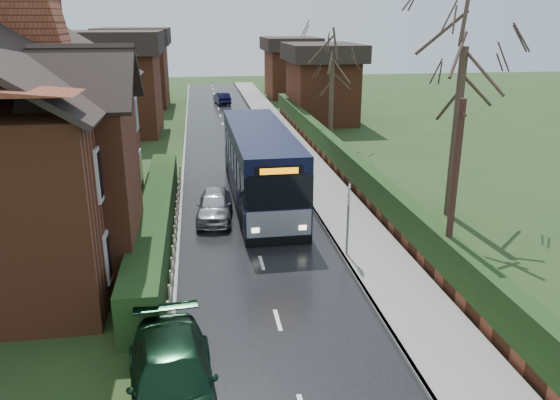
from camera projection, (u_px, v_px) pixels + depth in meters
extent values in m
plane|color=#2B3F1B|center=(269.00, 289.00, 17.98)|extent=(140.00, 140.00, 0.00)
cube|color=black|center=(243.00, 196.00, 27.36)|extent=(6.00, 100.00, 0.02)
cube|color=slate|center=(326.00, 191.00, 27.94)|extent=(2.50, 100.00, 0.14)
cube|color=gray|center=(303.00, 192.00, 27.77)|extent=(0.12, 100.00, 0.14)
cube|color=gray|center=(181.00, 198.00, 26.91)|extent=(0.12, 100.00, 0.10)
cube|color=black|center=(156.00, 220.00, 21.86)|extent=(1.20, 16.00, 1.60)
cube|color=brown|center=(355.00, 186.00, 28.09)|extent=(0.30, 50.00, 0.60)
cube|color=black|center=(356.00, 169.00, 27.80)|extent=(0.60, 50.00, 1.20)
cube|color=brown|center=(13.00, 172.00, 20.44)|extent=(8.00, 14.00, 6.00)
cube|color=brown|center=(97.00, 192.00, 18.13)|extent=(2.50, 4.00, 6.00)
cube|color=brown|center=(46.00, 0.00, 22.37)|extent=(0.90, 1.40, 2.20)
cube|color=silver|center=(109.00, 254.00, 16.77)|extent=(0.08, 1.20, 1.60)
cube|color=black|center=(110.00, 254.00, 16.77)|extent=(0.03, 0.95, 1.35)
cube|color=silver|center=(100.00, 172.00, 15.95)|extent=(0.08, 1.20, 1.60)
cube|color=black|center=(101.00, 172.00, 15.95)|extent=(0.03, 0.95, 1.35)
cube|color=silver|center=(125.00, 211.00, 20.52)|extent=(0.08, 1.20, 1.60)
cube|color=black|center=(125.00, 211.00, 20.53)|extent=(0.03, 0.95, 1.35)
cube|color=silver|center=(118.00, 143.00, 19.70)|extent=(0.08, 1.20, 1.60)
cube|color=black|center=(119.00, 143.00, 19.70)|extent=(0.03, 0.95, 1.35)
cube|color=silver|center=(135.00, 181.00, 24.27)|extent=(0.08, 1.20, 1.60)
cube|color=black|center=(136.00, 181.00, 24.28)|extent=(0.03, 0.95, 1.35)
cube|color=silver|center=(130.00, 123.00, 23.45)|extent=(0.08, 1.20, 1.60)
cube|color=black|center=(131.00, 123.00, 23.46)|extent=(0.03, 0.95, 1.35)
cube|color=silver|center=(140.00, 167.00, 26.62)|extent=(0.08, 1.20, 1.60)
cube|color=black|center=(141.00, 167.00, 26.62)|extent=(0.03, 0.95, 1.35)
cube|color=silver|center=(136.00, 114.00, 25.80)|extent=(0.08, 1.20, 1.60)
cube|color=black|center=(136.00, 114.00, 25.80)|extent=(0.03, 0.95, 1.35)
cube|color=black|center=(260.00, 181.00, 26.48)|extent=(2.77, 11.66, 1.21)
cube|color=black|center=(260.00, 156.00, 26.09)|extent=(2.79, 11.66, 1.27)
cube|color=black|center=(260.00, 136.00, 25.78)|extent=(2.77, 11.66, 0.70)
cube|color=black|center=(260.00, 196.00, 26.73)|extent=(2.77, 11.66, 0.37)
cube|color=gray|center=(279.00, 223.00, 21.09)|extent=(2.54, 0.15, 1.06)
cube|color=black|center=(279.00, 192.00, 20.66)|extent=(2.38, 0.11, 1.38)
cube|color=black|center=(279.00, 171.00, 20.39)|extent=(1.85, 0.10, 0.37)
cube|color=#FF8C00|center=(279.00, 171.00, 20.35)|extent=(1.45, 0.06, 0.23)
cube|color=black|center=(279.00, 241.00, 21.31)|extent=(2.59, 0.17, 0.32)
cube|color=#FFF2CC|center=(255.00, 230.00, 20.96)|extent=(0.30, 0.05, 0.19)
cube|color=#FFF2CC|center=(303.00, 228.00, 21.24)|extent=(0.30, 0.05, 0.19)
cylinder|color=black|center=(243.00, 218.00, 22.96)|extent=(0.31, 1.02, 1.02)
cylinder|color=black|center=(299.00, 215.00, 23.33)|extent=(0.31, 1.02, 1.02)
cylinder|color=black|center=(230.00, 171.00, 29.94)|extent=(0.31, 1.02, 1.02)
cylinder|color=black|center=(273.00, 169.00, 30.30)|extent=(0.31, 1.02, 1.02)
imported|color=silver|center=(215.00, 205.00, 24.09)|extent=(1.84, 3.88, 1.28)
imported|color=black|center=(172.00, 380.00, 12.34)|extent=(2.43, 5.02, 1.41)
imported|color=black|center=(222.00, 98.00, 56.69)|extent=(1.76, 3.77, 1.19)
cylinder|color=slate|center=(348.00, 222.00, 19.93)|extent=(0.08, 0.08, 2.84)
cube|color=silver|center=(349.00, 190.00, 19.54)|extent=(0.17, 0.43, 0.32)
cube|color=silver|center=(349.00, 201.00, 19.67)|extent=(0.15, 0.39, 0.28)
cylinder|color=black|center=(453.00, 198.00, 17.20)|extent=(0.21, 0.21, 6.22)
cube|color=black|center=(462.00, 113.00, 16.36)|extent=(0.23, 0.80, 0.07)
cylinder|color=#3B2C23|center=(456.00, 134.00, 23.67)|extent=(0.36, 0.36, 7.39)
cylinder|color=#392D21|center=(331.00, 104.00, 37.27)|extent=(0.32, 0.32, 5.86)
cylinder|color=#362C20|center=(14.00, 117.00, 29.69)|extent=(0.31, 0.31, 6.77)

